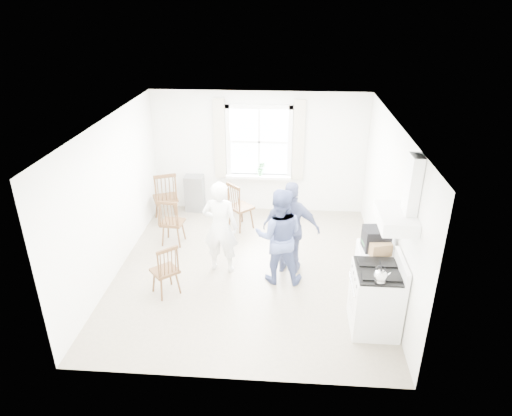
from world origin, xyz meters
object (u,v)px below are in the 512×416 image
(gas_stove, at_px, (376,298))
(windsor_chair_b, at_px, (170,218))
(stereo_stack, at_px, (376,239))
(person_right, at_px, (291,228))
(windsor_chair_a, at_px, (166,193))
(person_left, at_px, (220,227))
(windsor_chair_c, at_px, (167,266))
(person_mid, at_px, (279,236))
(low_cabinet, at_px, (373,273))

(gas_stove, bearing_deg, windsor_chair_b, 148.77)
(stereo_stack, relative_size, person_right, 0.25)
(windsor_chair_a, xyz_separation_m, person_left, (1.38, -1.70, 0.14))
(stereo_stack, distance_m, windsor_chair_c, 3.20)
(gas_stove, relative_size, windsor_chair_c, 1.26)
(windsor_chair_c, xyz_separation_m, person_left, (0.72, 0.82, 0.28))
(person_mid, height_order, person_right, person_mid)
(windsor_chair_a, bearing_deg, windsor_chair_c, -75.31)
(stereo_stack, height_order, person_left, person_left)
(windsor_chair_c, height_order, person_left, person_left)
(gas_stove, bearing_deg, person_right, 130.96)
(windsor_chair_b, bearing_deg, stereo_stack, -21.99)
(windsor_chair_c, distance_m, person_mid, 1.83)
(windsor_chair_b, bearing_deg, person_right, -17.43)
(windsor_chair_b, xyz_separation_m, person_right, (2.24, -0.70, 0.24))
(person_left, height_order, person_mid, person_left)
(gas_stove, relative_size, person_mid, 0.68)
(gas_stove, distance_m, windsor_chair_b, 4.03)
(windsor_chair_a, bearing_deg, gas_stove, -38.81)
(stereo_stack, height_order, windsor_chair_b, stereo_stack)
(person_left, xyz_separation_m, person_mid, (0.99, -0.23, -0.00))
(windsor_chair_c, distance_m, person_right, 2.11)
(windsor_chair_c, distance_m, person_left, 1.12)
(windsor_chair_a, height_order, windsor_chair_c, windsor_chair_a)
(gas_stove, distance_m, stereo_stack, 0.90)
(windsor_chair_c, bearing_deg, low_cabinet, 3.41)
(stereo_stack, xyz_separation_m, windsor_chair_a, (-3.81, 2.35, -0.39))
(windsor_chair_b, xyz_separation_m, person_left, (1.06, -0.76, 0.24))
(low_cabinet, xyz_separation_m, person_right, (-1.27, 0.69, 0.37))
(low_cabinet, bearing_deg, person_right, 151.70)
(windsor_chair_a, xyz_separation_m, windsor_chair_c, (0.66, -2.52, -0.13))
(gas_stove, height_order, windsor_chair_c, gas_stove)
(person_mid, bearing_deg, low_cabinet, 165.49)
(person_right, bearing_deg, gas_stove, 140.27)
(stereo_stack, bearing_deg, low_cabinet, 44.06)
(low_cabinet, xyz_separation_m, stereo_stack, (-0.02, -0.02, 0.62))
(gas_stove, xyz_separation_m, person_left, (-2.38, 1.33, 0.34))
(stereo_stack, bearing_deg, windsor_chair_a, 148.37)
(gas_stove, distance_m, person_right, 1.86)
(gas_stove, xyz_separation_m, windsor_chair_c, (-3.10, 0.51, 0.06))
(windsor_chair_b, xyz_separation_m, person_mid, (2.05, -0.99, 0.24))
(windsor_chair_c, relative_size, person_right, 0.55)
(person_right, bearing_deg, windsor_chair_a, -23.35)
(stereo_stack, distance_m, person_mid, 1.52)
(stereo_stack, height_order, person_mid, person_mid)
(stereo_stack, bearing_deg, person_mid, 163.85)
(stereo_stack, xyz_separation_m, windsor_chair_b, (-3.49, 1.41, -0.49))
(windsor_chair_c, relative_size, person_mid, 0.55)
(person_left, height_order, person_right, person_left)
(low_cabinet, height_order, person_right, person_right)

